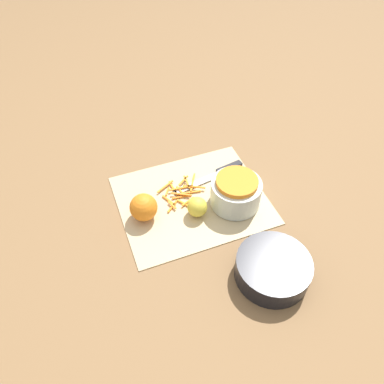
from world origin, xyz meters
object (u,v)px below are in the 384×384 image
bowl_dark (273,269)px  lemon (197,207)px  bowl_speckled (236,192)px  knife (221,172)px  orange_left (144,207)px

bowl_dark → lemon: (0.10, -0.24, 0.00)m
bowl_speckled → knife: bearing=-94.7°
orange_left → lemon: size_ratio=1.36×
lemon → orange_left: bearing=-17.0°
orange_left → lemon: orange_left is taller
bowl_speckled → orange_left: (0.25, -0.04, -0.01)m
orange_left → bowl_dark: bearing=130.0°
knife → lemon: bearing=34.8°
bowl_dark → orange_left: size_ratio=2.38×
orange_left → lemon: bearing=163.0°
bowl_dark → lemon: lemon is taller
bowl_speckled → orange_left: bowl_speckled is taller
lemon → bowl_speckled: bearing=-179.5°
bowl_dark → lemon: 0.26m
bowl_speckled → lemon: size_ratio=2.53×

